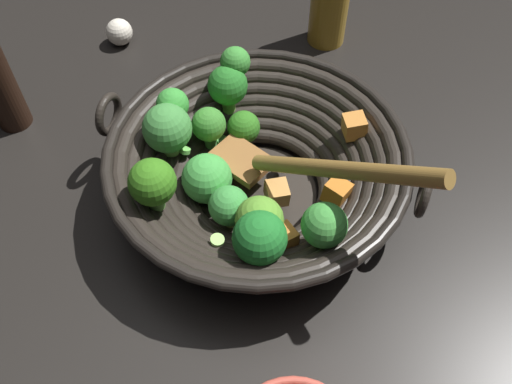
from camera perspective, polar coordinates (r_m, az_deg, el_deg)
ground_plane at (r=0.69m, az=0.14°, el=-0.40°), size 4.00×4.00×0.00m
wok at (r=0.65m, az=-0.20°, el=2.62°), size 0.35×0.40×0.21m
garlic_bulb at (r=0.92m, az=-13.92°, el=15.72°), size 0.04×0.04×0.04m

